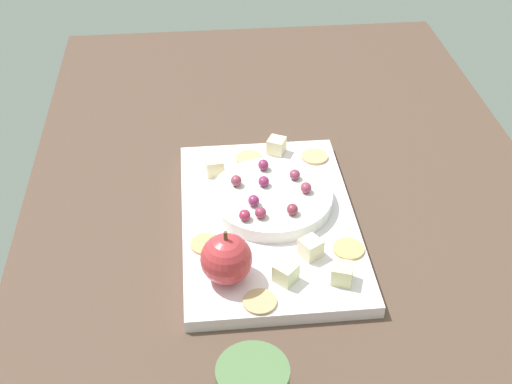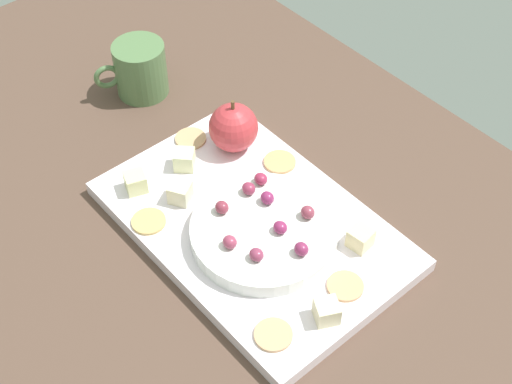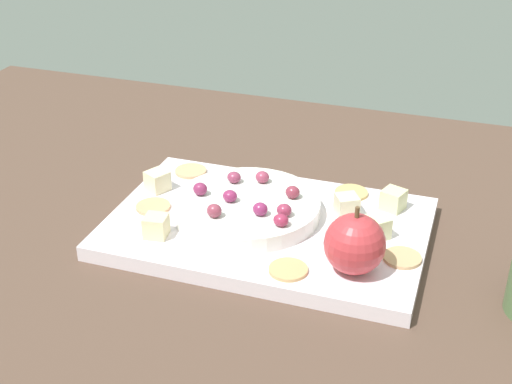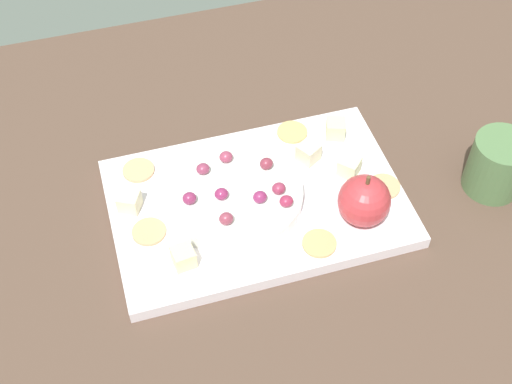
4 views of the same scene
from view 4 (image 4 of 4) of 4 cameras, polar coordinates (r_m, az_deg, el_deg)
table at (r=96.60cm, az=-1.30°, el=-0.52°), size 136.82×82.18×4.40cm
platter at (r=92.01cm, az=0.08°, el=-0.90°), size 38.57×25.21×1.92cm
serving_dish at (r=90.41cm, az=-1.84°, el=-0.17°), size 18.19×18.19×2.08cm
apple_whole at (r=87.70cm, az=8.95°, el=-0.73°), size 6.77×6.77×6.77cm
apple_stem at (r=84.67cm, az=9.27°, el=0.97°), size 0.50×0.50×1.20cm
cheese_cube_0 at (r=95.15cm, az=4.36°, el=3.27°), size 3.61×3.61×2.63cm
cheese_cube_1 at (r=93.99cm, az=7.71°, el=2.10°), size 3.72×3.72×2.63cm
cheese_cube_2 at (r=98.75cm, az=6.61°, el=5.23°), size 3.37×3.37×2.63cm
cheese_cube_3 at (r=84.52cm, az=-6.03°, el=-5.38°), size 2.94×2.94×2.63cm
cheese_cube_4 at (r=90.72cm, az=-10.45°, el=-0.78°), size 3.55×3.55×2.63cm
cracker_0 at (r=99.32cm, az=3.02°, el=4.97°), size 4.35×4.35×0.40cm
cracker_1 at (r=86.94cm, az=5.27°, el=-4.26°), size 4.35×4.35×0.40cm
cracker_2 at (r=95.57cm, az=-9.71°, el=1.79°), size 4.35×4.35×0.40cm
cracker_3 at (r=88.70cm, az=-8.85°, el=-3.27°), size 4.35×4.35×0.40cm
cracker_4 at (r=93.90cm, az=10.56°, el=0.46°), size 4.35×4.35×0.40cm
grape_0 at (r=91.43cm, az=0.86°, el=2.37°), size 1.81×1.63×1.59cm
grape_1 at (r=92.35cm, az=-2.50°, el=2.93°), size 1.81×1.63×1.54cm
grape_2 at (r=88.18cm, az=-2.88°, el=-0.16°), size 1.81×1.63×1.49cm
grape_3 at (r=87.91cm, az=-5.54°, el=-0.52°), size 1.81×1.63×1.65cm
grape_4 at (r=87.40cm, az=2.53°, el=-0.77°), size 1.81×1.63×1.48cm
grape_5 at (r=91.14cm, az=-4.42°, el=1.93°), size 1.81×1.63×1.47cm
grape_6 at (r=87.67cm, az=0.32°, el=-0.42°), size 1.81×1.63×1.61cm
grape_7 at (r=85.56cm, az=-2.49°, el=-2.22°), size 1.81×1.63×1.66cm
grape_8 at (r=88.67cm, az=1.90°, el=0.30°), size 1.81×1.63×1.54cm
cup at (r=97.74cm, az=19.35°, el=2.19°), size 7.79×10.70×8.28cm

